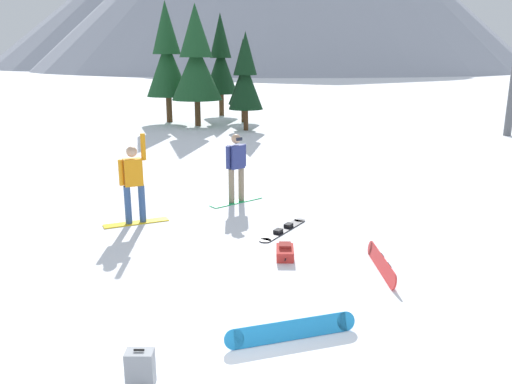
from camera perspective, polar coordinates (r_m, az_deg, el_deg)
ground_plane at (r=6.68m, az=-1.80°, el=-18.31°), size 800.00×800.00×0.00m
snowboarder_midground at (r=11.60m, az=-13.73°, el=1.14°), size 1.31×1.15×2.06m
snowboarder_background at (r=12.98m, az=-2.26°, el=2.90°), size 1.11×1.42×1.80m
loose_snowboard_far_spare at (r=9.28m, az=14.06°, el=-7.86°), size 0.58×1.73×0.27m
loose_snowboard_near_left at (r=7.02m, az=4.04°, el=-15.30°), size 1.64×1.09×0.26m
loose_snowboard_near_right at (r=11.08m, az=3.13°, el=-4.27°), size 0.76×1.81×0.09m
backpack_red at (r=9.51m, az=3.31°, el=-6.85°), size 0.42×0.55×0.31m
backpack_grey at (r=6.26m, az=-12.98°, el=-18.92°), size 0.36×0.32×0.47m
pine_tree_leaning at (r=29.86m, az=-1.47°, el=12.90°), size 1.77×1.77×4.77m
pine_tree_short at (r=28.33m, az=-6.81°, el=14.62°), size 2.77×2.77×6.51m
pine_tree_young at (r=26.35m, az=-1.19°, el=12.88°), size 1.80×1.80×4.99m
pine_tree_broad at (r=30.29m, az=-10.08°, el=14.84°), size 2.49×2.49×6.83m
pine_tree_slender at (r=33.43m, az=-4.02°, el=14.66°), size 2.13×2.13×6.46m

